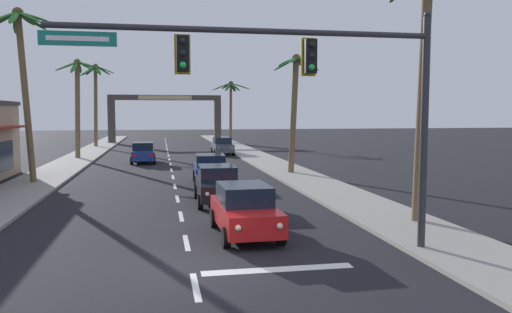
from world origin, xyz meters
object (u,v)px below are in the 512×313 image
Objects in this scene: palm_left_third at (77,91)px; palm_right_second at (295,94)px; town_gateway_arch at (165,112)px; sedan_third_in_queue at (217,184)px; sedan_oncoming_far at (143,152)px; palm_right_nearest at (427,38)px; traffic_signal_mast at (315,80)px; palm_right_farthest at (231,99)px; sedan_parked_nearest_kerb at (222,146)px; sedan_fifth_in_queue at (210,169)px; palm_left_farthest at (96,92)px; palm_left_second at (22,60)px; sedan_lead_at_stop_bar at (245,210)px.

palm_right_second is (15.66, -14.02, -0.67)m from palm_left_third.
palm_left_third reaches higher than town_gateway_arch.
sedan_third_in_queue is 0.30× the size of town_gateway_arch.
sedan_oncoming_far is 0.46× the size of palm_right_nearest.
palm_right_second is (6.19, 9.72, 4.42)m from sedan_third_in_queue.
palm_right_farthest is (4.57, 49.77, 0.85)m from traffic_signal_mast.
town_gateway_arch reaches higher than sedan_parked_nearest_kerb.
sedan_oncoming_far is 8.74m from palm_left_third.
palm_right_second reaches higher than sedan_fifth_in_queue.
palm_left_farthest is (-9.83, 39.55, 5.58)m from sedan_third_in_queue.
sedan_parked_nearest_kerb is at bearing -101.21° from palm_right_farthest.
sedan_fifth_in_queue is 0.46× the size of palm_left_second.
palm_right_second is (10.07, -9.63, 4.42)m from sedan_oncoming_far.
traffic_signal_mast reaches higher than sedan_oncoming_far.
sedan_oncoming_far is at bearing -136.07° from sedan_parked_nearest_kerb.
palm_left_farthest is (0.16, 31.66, -0.57)m from palm_left_second.
palm_left_farthest is at bearing 106.87° from sedan_fifth_in_queue.
town_gateway_arch is (2.14, 27.34, 3.34)m from sedan_oncoming_far.
sedan_fifth_in_queue is 20.45m from sedan_parked_nearest_kerb.
sedan_fifth_in_queue is at bearing -60.90° from palm_left_third.
sedan_third_in_queue is at bearing -92.69° from sedan_fifth_in_queue.
sedan_parked_nearest_kerb is 32.86m from palm_right_nearest.
palm_left_third is at bearing 138.16° from palm_right_second.
sedan_fifth_in_queue is 13.80m from sedan_oncoming_far.
palm_right_nearest reaches higher than sedan_third_in_queue.
palm_right_nearest is at bearing -87.56° from palm_right_second.
sedan_oncoming_far is at bearing 136.27° from palm_right_second.
palm_right_second is at bearing -61.77° from palm_left_farthest.
palm_left_second is at bearing -118.02° from sedan_oncoming_far.
palm_left_farthest reaches higher than palm_left_third.
sedan_fifth_in_queue and sedan_parked_nearest_kerb have the same top height.
palm_left_second reaches higher than sedan_lead_at_stop_bar.
palm_left_third is 1.10× the size of palm_right_second.
traffic_signal_mast is 1.07× the size of palm_right_nearest.
sedan_lead_at_stop_bar is at bearing -110.55° from palm_right_second.
palm_left_second is at bearing 124.47° from traffic_signal_mast.
palm_left_second reaches higher than palm_left_farthest.
sedan_oncoming_far is 21.78m from palm_left_farthest.
sedan_third_in_queue is (-1.69, 9.11, -4.11)m from traffic_signal_mast.
palm_left_farthest is 16.14m from palm_right_farthest.
sedan_oncoming_far is 14.62m from palm_right_second.
sedan_oncoming_far is at bearing 101.35° from sedan_third_in_queue.
town_gateway_arch reaches higher than sedan_lead_at_stop_bar.
sedan_lead_at_stop_bar is 8.85m from palm_right_nearest.
palm_right_second is (-0.66, 15.47, -1.43)m from palm_right_nearest.
town_gateway_arch is at bearing 92.13° from sedan_lead_at_stop_bar.
palm_right_nearest is at bearing -66.86° from sedan_oncoming_far.
sedan_lead_at_stop_bar is 0.46× the size of palm_right_nearest.
traffic_signal_mast is 49.98m from palm_right_farthest.
traffic_signal_mast reaches higher than sedan_fifth_in_queue.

